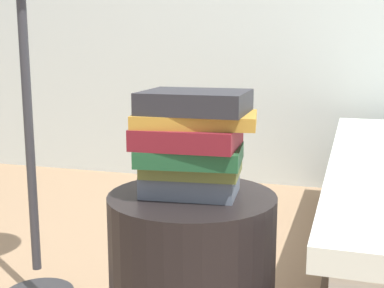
{
  "coord_description": "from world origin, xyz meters",
  "views": [
    {
      "loc": [
        0.36,
        -1.21,
        0.86
      ],
      "look_at": [
        0.0,
        0.0,
        0.62
      ],
      "focal_mm": 48.76,
      "sensor_mm": 36.0,
      "label": 1
    }
  ],
  "objects": [
    {
      "name": "book_maroon",
      "position": [
        -0.01,
        -0.01,
        0.64
      ],
      "size": [
        0.26,
        0.21,
        0.05
      ],
      "primitive_type": "cube",
      "rotation": [
        0.0,
        0.0,
        0.05
      ],
      "color": "maroon",
      "rests_on": "book_forest"
    },
    {
      "name": "side_table",
      "position": [
        0.0,
        0.0,
        0.24
      ],
      "size": [
        0.43,
        0.43,
        0.49
      ],
      "primitive_type": "cylinder",
      "color": "black",
      "rests_on": "ground_plane"
    },
    {
      "name": "book_slate",
      "position": [
        -0.01,
        0.01,
        0.52
      ],
      "size": [
        0.24,
        0.17,
        0.05
      ],
      "primitive_type": "cube",
      "rotation": [
        0.0,
        0.0,
        0.09
      ],
      "color": "slate",
      "rests_on": "side_table"
    },
    {
      "name": "book_charcoal",
      "position": [
        0.01,
        0.01,
        0.72
      ],
      "size": [
        0.26,
        0.21,
        0.05
      ],
      "primitive_type": "cube",
      "rotation": [
        0.0,
        0.0,
        0.02
      ],
      "color": "#28282D",
      "rests_on": "book_ochre"
    },
    {
      "name": "book_forest",
      "position": [
        0.0,
        -0.01,
        0.6
      ],
      "size": [
        0.27,
        0.22,
        0.04
      ],
      "primitive_type": "cube",
      "rotation": [
        0.0,
        0.0,
        0.12
      ],
      "color": "#1E512D",
      "rests_on": "book_olive"
    },
    {
      "name": "book_ochre",
      "position": [
        0.01,
        -0.0,
        0.68
      ],
      "size": [
        0.32,
        0.23,
        0.03
      ],
      "primitive_type": "cube",
      "rotation": [
        0.0,
        0.0,
        0.16
      ],
      "color": "#B7842D",
      "rests_on": "book_maroon"
    },
    {
      "name": "book_olive",
      "position": [
        0.0,
        -0.0,
        0.56
      ],
      "size": [
        0.25,
        0.19,
        0.03
      ],
      "primitive_type": "cube",
      "rotation": [
        0.0,
        0.0,
        0.11
      ],
      "color": "olive",
      "rests_on": "book_slate"
    }
  ]
}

